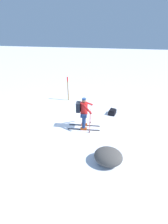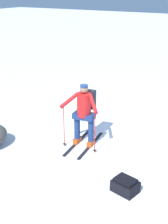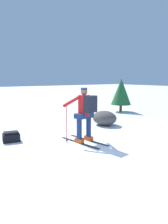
% 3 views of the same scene
% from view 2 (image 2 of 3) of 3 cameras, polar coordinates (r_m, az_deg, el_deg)
% --- Properties ---
extents(ground_plane, '(80.00, 80.00, 0.00)m').
position_cam_2_polar(ground_plane, '(8.28, 6.61, -5.19)').
color(ground_plane, white).
extents(skier, '(1.62, 1.01, 1.59)m').
position_cam_2_polar(skier, '(7.70, 0.10, 0.31)').
color(skier, black).
rests_on(skier, ground_plane).
extents(dropped_backpack, '(0.46, 0.55, 0.29)m').
position_cam_2_polar(dropped_backpack, '(6.33, 7.56, -13.18)').
color(dropped_backpack, black).
rests_on(dropped_backpack, ground_plane).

